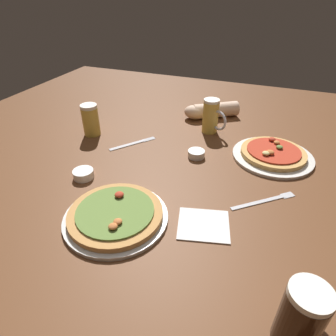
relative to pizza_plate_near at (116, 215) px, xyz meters
name	(u,v)px	position (x,y,z in m)	size (l,w,h in m)	color
ground_plane	(168,176)	(0.06, 0.29, -0.03)	(2.40, 2.40, 0.03)	brown
pizza_plate_near	(116,215)	(0.00, 0.00, 0.00)	(0.32, 0.32, 0.05)	silver
pizza_plate_far	(273,154)	(0.41, 0.54, 0.00)	(0.32, 0.32, 0.05)	silver
beer_mug_dark	(91,120)	(-0.39, 0.46, 0.05)	(0.10, 0.12, 0.14)	gold
beer_mug_amber	(302,316)	(0.51, -0.17, 0.06)	(0.10, 0.13, 0.16)	black
beer_mug_pale	(211,116)	(0.12, 0.68, 0.06)	(0.12, 0.09, 0.16)	gold
ramekin_sauce	(83,174)	(-0.22, 0.15, 0.00)	(0.07, 0.07, 0.03)	white
ramekin_butter	(196,154)	(0.12, 0.44, 0.00)	(0.07, 0.07, 0.03)	white
napkin_folded	(204,224)	(0.25, 0.07, -0.01)	(0.15, 0.13, 0.01)	white
fork_left	(265,200)	(0.41, 0.25, -0.01)	(0.19, 0.17, 0.01)	silver
knife_right	(133,143)	(-0.17, 0.44, -0.01)	(0.15, 0.19, 0.01)	silver
diner_arm	(209,111)	(0.07, 0.84, 0.02)	(0.27, 0.20, 0.08)	beige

